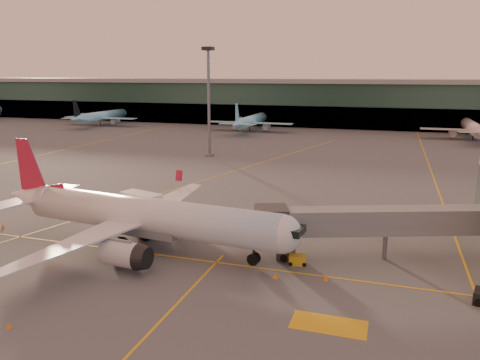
% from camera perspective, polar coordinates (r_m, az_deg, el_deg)
% --- Properties ---
extents(ground, '(600.00, 600.00, 0.00)m').
position_cam_1_polar(ground, '(48.14, -10.74, -11.33)').
color(ground, '#4C4F54').
rests_on(ground, ground).
extents(taxi_markings, '(100.12, 173.00, 0.01)m').
position_cam_1_polar(taxi_markings, '(89.85, -1.27, 0.29)').
color(taxi_markings, gold).
rests_on(taxi_markings, ground).
extents(terminal, '(400.00, 20.00, 17.60)m').
position_cam_1_polar(terminal, '(181.69, 11.28, 9.19)').
color(terminal, '#19382D').
rests_on(terminal, ground).
extents(mast_west_near, '(2.40, 2.40, 25.60)m').
position_cam_1_polar(mast_west_near, '(112.41, -3.83, 10.43)').
color(mast_west_near, slate).
rests_on(mast_west_near, ground).
extents(distant_aircraft_row, '(290.00, 34.00, 13.00)m').
position_cam_1_polar(distant_aircraft_row, '(163.18, 2.74, 5.95)').
color(distant_aircraft_row, '#98E5FE').
rests_on(distant_aircraft_row, ground).
extents(main_airplane, '(38.82, 35.04, 11.71)m').
position_cam_1_polar(main_airplane, '(54.24, -12.14, -4.30)').
color(main_airplane, silver).
rests_on(main_airplane, ground).
extents(jet_bridge, '(28.15, 12.73, 5.82)m').
position_cam_1_polar(jet_bridge, '(52.73, 18.93, -4.95)').
color(jet_bridge, slate).
rests_on(jet_bridge, ground).
extents(catering_truck, '(6.06, 3.90, 4.35)m').
position_cam_1_polar(catering_truck, '(62.61, -11.88, -3.25)').
color(catering_truck, red).
rests_on(catering_truck, ground).
extents(gpu_cart, '(1.97, 1.39, 1.06)m').
position_cam_1_polar(gpu_cart, '(49.92, 7.01, -9.65)').
color(gpu_cart, gold).
rests_on(gpu_cart, ground).
extents(cone_nose, '(0.47, 0.47, 0.60)m').
position_cam_1_polar(cone_nose, '(46.88, 10.44, -11.61)').
color(cone_nose, orange).
rests_on(cone_nose, ground).
extents(cone_tail, '(0.45, 0.45, 0.57)m').
position_cam_1_polar(cone_tail, '(68.16, -26.96, -5.01)').
color(cone_tail, orange).
rests_on(cone_tail, ground).
extents(cone_wing_right, '(0.40, 0.40, 0.51)m').
position_cam_1_polar(cone_wing_right, '(42.48, -26.34, -15.58)').
color(cone_wing_right, orange).
rests_on(cone_wing_right, ground).
extents(cone_wing_left, '(0.40, 0.40, 0.51)m').
position_cam_1_polar(cone_wing_left, '(69.95, -6.60, -3.25)').
color(cone_wing_left, orange).
rests_on(cone_wing_left, ground).
extents(cone_fwd, '(0.49, 0.49, 0.63)m').
position_cam_1_polar(cone_fwd, '(46.76, 4.42, -11.47)').
color(cone_fwd, orange).
rests_on(cone_fwd, ground).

